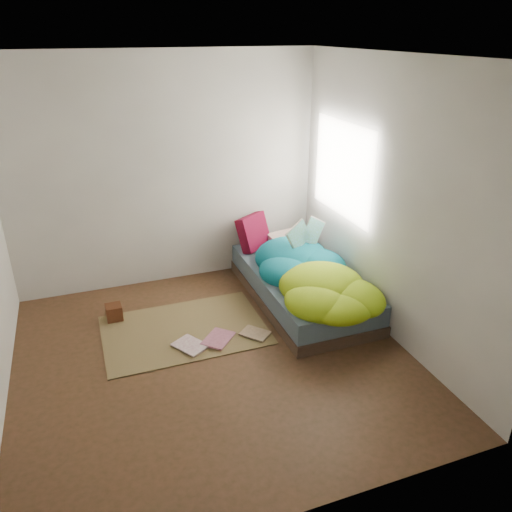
{
  "coord_description": "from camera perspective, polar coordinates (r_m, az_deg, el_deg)",
  "views": [
    {
      "loc": [
        -0.94,
        -3.7,
        2.78
      ],
      "look_at": [
        0.69,
        0.75,
        0.61
      ],
      "focal_mm": 35.0,
      "sensor_mm": 36.0,
      "label": 1
    }
  ],
  "objects": [
    {
      "name": "ground",
      "position": [
        4.72,
        -4.87,
        -11.56
      ],
      "size": [
        3.5,
        3.5,
        0.0
      ],
      "primitive_type": "cube",
      "color": "#3E2E18",
      "rests_on": "ground"
    },
    {
      "name": "wooden_box",
      "position": [
        5.42,
        -15.92,
        -6.19
      ],
      "size": [
        0.16,
        0.16,
        0.16
      ],
      "primitive_type": "cube",
      "rotation": [
        0.0,
        0.0,
        0.03
      ],
      "color": "#3C1A0D",
      "rests_on": "rug"
    },
    {
      "name": "pillow_floral",
      "position": [
        6.16,
        4.12,
        1.83
      ],
      "size": [
        0.6,
        0.44,
        0.12
      ],
      "primitive_type": "cube",
      "rotation": [
        0.0,
        0.0,
        0.2
      ],
      "color": "#F0E2CF",
      "rests_on": "bed"
    },
    {
      "name": "room_walls",
      "position": [
        4.0,
        -5.55,
        7.71
      ],
      "size": [
        3.54,
        3.54,
        2.62
      ],
      "color": "#BCB9B2",
      "rests_on": "ground"
    },
    {
      "name": "floor_book_a",
      "position": [
        4.8,
        -8.5,
        -10.7
      ],
      "size": [
        0.36,
        0.39,
        0.02
      ],
      "primitive_type": "imported",
      "rotation": [
        0.0,
        0.0,
        0.55
      ],
      "color": "white",
      "rests_on": "rug"
    },
    {
      "name": "bed",
      "position": [
        5.57,
        5.2,
        -3.46
      ],
      "size": [
        1.0,
        2.0,
        0.34
      ],
      "color": "#362A1D",
      "rests_on": "ground"
    },
    {
      "name": "floor_book_b",
      "position": [
        4.97,
        -5.59,
        -9.12
      ],
      "size": [
        0.39,
        0.39,
        0.03
      ],
      "primitive_type": "imported",
      "rotation": [
        0.0,
        0.0,
        -0.76
      ],
      "color": "#B96B89",
      "rests_on": "rug"
    },
    {
      "name": "pillow_magenta",
      "position": [
        5.99,
        -0.29,
        2.74
      ],
      "size": [
        0.42,
        0.33,
        0.42
      ],
      "primitive_type": "cube",
      "rotation": [
        0.0,
        0.0,
        0.57
      ],
      "color": "#43041A",
      "rests_on": "bed"
    },
    {
      "name": "duvet",
      "position": [
        5.24,
        6.35,
        -1.22
      ],
      "size": [
        0.96,
        1.84,
        0.34
      ],
      "primitive_type": null,
      "color": "#07517A",
      "rests_on": "bed"
    },
    {
      "name": "rug",
      "position": [
        5.14,
        -8.18,
        -8.36
      ],
      "size": [
        1.6,
        1.1,
        0.01
      ],
      "primitive_type": "cube",
      "color": "brown",
      "rests_on": "ground"
    },
    {
      "name": "open_book",
      "position": [
        5.49,
        5.82,
        3.55
      ],
      "size": [
        0.46,
        0.23,
        0.27
      ],
      "primitive_type": null,
      "rotation": [
        0.0,
        0.0,
        0.3
      ],
      "color": "#347E29",
      "rests_on": "duvet"
    },
    {
      "name": "floor_book_c",
      "position": [
        4.93,
        -0.66,
        -9.4
      ],
      "size": [
        0.33,
        0.33,
        0.02
      ],
      "primitive_type": "imported",
      "rotation": [
        0.0,
        0.0,
        0.71
      ],
      "color": "tan",
      "rests_on": "rug"
    }
  ]
}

